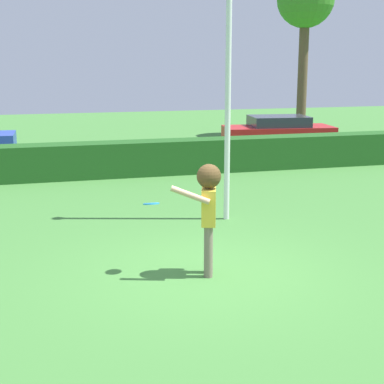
{
  "coord_description": "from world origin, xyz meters",
  "views": [
    {
      "loc": [
        -2.59,
        -8.62,
        3.4
      ],
      "look_at": [
        0.02,
        0.95,
        1.15
      ],
      "focal_mm": 54.97,
      "sensor_mm": 36.0,
      "label": 1
    }
  ],
  "objects_px": {
    "person": "(208,203)",
    "parked_car_red": "(278,130)",
    "frisbee": "(151,204)",
    "lamppost": "(229,44)",
    "maple_tree": "(305,3)"
  },
  "relations": [
    {
      "from": "frisbee",
      "to": "maple_tree",
      "type": "height_order",
      "value": "maple_tree"
    },
    {
      "from": "frisbee",
      "to": "parked_car_red",
      "type": "height_order",
      "value": "parked_car_red"
    },
    {
      "from": "person",
      "to": "maple_tree",
      "type": "bearing_deg",
      "value": 59.91
    },
    {
      "from": "person",
      "to": "parked_car_red",
      "type": "bearing_deg",
      "value": 62.07
    },
    {
      "from": "person",
      "to": "parked_car_red",
      "type": "height_order",
      "value": "person"
    },
    {
      "from": "lamppost",
      "to": "parked_car_red",
      "type": "relative_size",
      "value": 1.55
    },
    {
      "from": "maple_tree",
      "to": "frisbee",
      "type": "bearing_deg",
      "value": -122.92
    },
    {
      "from": "maple_tree",
      "to": "lamppost",
      "type": "bearing_deg",
      "value": -121.61
    },
    {
      "from": "person",
      "to": "frisbee",
      "type": "relative_size",
      "value": 6.89
    },
    {
      "from": "lamppost",
      "to": "parked_car_red",
      "type": "xyz_separation_m",
      "value": [
        5.27,
        9.39,
        -3.01
      ]
    },
    {
      "from": "parked_car_red",
      "to": "maple_tree",
      "type": "height_order",
      "value": "maple_tree"
    },
    {
      "from": "lamppost",
      "to": "person",
      "type": "bearing_deg",
      "value": -113.53
    },
    {
      "from": "lamppost",
      "to": "frisbee",
      "type": "bearing_deg",
      "value": -128.36
    },
    {
      "from": "frisbee",
      "to": "lamppost",
      "type": "height_order",
      "value": "lamppost"
    },
    {
      "from": "person",
      "to": "maple_tree",
      "type": "xyz_separation_m",
      "value": [
        9.1,
        15.71,
        4.56
      ]
    }
  ]
}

